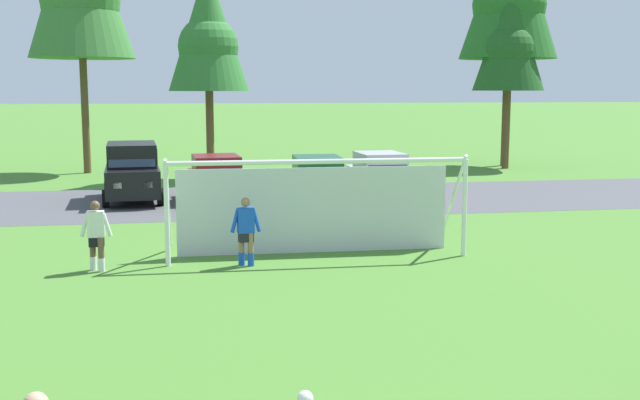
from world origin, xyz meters
name	(u,v)px	position (x,y,z in m)	size (l,w,h in m)	color
ground_plane	(281,249)	(0.00, 15.00, 0.00)	(400.00, 400.00, 0.00)	#477A2D
parking_lot_strip	(253,201)	(0.00, 23.87, 0.00)	(52.00, 8.40, 0.01)	#4C4C51
soccer_ball	(305,399)	(-0.87, 4.90, 0.11)	(0.22, 0.22, 0.22)	white
soccer_goal	(315,204)	(0.80, 14.24, 1.29)	(7.44, 2.03, 2.57)	white
player_midfield_center	(246,232)	(-1.04, 13.23, 0.82)	(0.75, 0.30, 1.64)	#936B4C
player_winger_left	(96,236)	(-4.47, 13.29, 0.82)	(0.73, 0.34, 1.64)	brown
parked_car_slot_far_left	(132,171)	(-4.44, 24.64, 1.11)	(2.40, 4.73, 2.16)	black
parked_car_slot_left	(217,178)	(-1.34, 23.85, 0.88)	(2.27, 4.32, 1.72)	maroon
parked_car_slot_center_left	(318,180)	(2.30, 22.81, 0.88)	(2.15, 4.26, 1.72)	#194C2D
parked_car_slot_center	(381,175)	(4.98, 24.08, 0.88)	(2.17, 4.27, 1.72)	#B2B2BC
tree_center_back	(208,32)	(-1.35, 31.15, 6.70)	(3.66, 3.66, 9.75)	brown
tree_mid_right	(509,39)	(14.10, 33.44, 6.71)	(3.66, 3.66, 9.77)	brown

